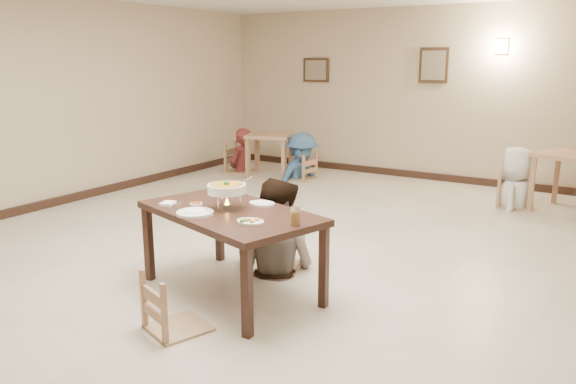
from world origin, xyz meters
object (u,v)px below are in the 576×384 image
Objects in this scene: chair_near at (176,275)px; bg_chair_rl at (518,172)px; main_table at (230,219)px; bg_diner_c at (520,147)px; bg_diner_a at (241,128)px; bg_diner_b at (301,133)px; bg_chair_ll at (241,144)px; drink_glass at (295,217)px; bg_table_right at (572,163)px; bg_table_left at (270,141)px; main_diner at (275,178)px; chair_far at (281,227)px; bg_chair_lr at (301,154)px; curry_warmer at (227,189)px.

chair_near is 5.68m from bg_chair_rl.
bg_chair_rl is at bearing -86.02° from chair_near.
bg_diner_c reaches higher than main_table.
bg_diner_b reaches higher than bg_diner_a.
bg_diner_b is at bearing 83.38° from bg_chair_rl.
chair_near is at bearing -158.40° from bg_chair_ll.
drink_glass is 5.09m from bg_table_right.
main_diner is at bearing -56.02° from bg_table_left.
bg_diner_c is at bearing -100.10° from bg_chair_ll.
chair_far is 0.82× the size of bg_chair_ll.
chair_far is 4.39m from bg_diner_b.
bg_diner_a is at bearing -80.86° from bg_chair_lr.
chair_near is 5.85m from bg_chair_lr.
chair_far is 5.76× the size of drink_glass.
chair_far is 0.85× the size of bg_chair_rl.
bg_table_left is 0.93× the size of bg_chair_ll.
curry_warmer is 0.23× the size of bg_diner_b.
bg_chair_lr is (-2.06, 5.47, -0.01)m from chair_near.
bg_chair_ll is (-3.29, 4.66, -0.17)m from main_table.
bg_diner_a is at bearing -179.22° from bg_table_right.
main_table is at bearing 86.17° from main_diner.
bg_diner_b is (-4.31, -0.06, 0.14)m from bg_table_right.
bg_diner_c is at bearing -32.95° from bg_chair_rl.
bg_diner_b is (-1.99, 3.95, -0.11)m from main_diner.
curry_warmer is 0.42× the size of bg_chair_lr.
chair_near is at bearing 157.59° from bg_chair_rl.
chair_near is 5.98m from bg_table_right.
bg_diner_b reaches higher than main_table.
bg_table_left is (-2.71, 5.46, 0.18)m from chair_near.
main_diner is 1.90× the size of bg_table_left.
bg_chair_rl is 3.64m from bg_diner_b.
bg_chair_rl is (4.28, 0.00, -0.13)m from bg_table_left.
bg_chair_ll is at bearing 179.70° from bg_table_left.
bg_diner_c reaches higher than drink_glass.
bg_diner_c reaches higher than bg_table_right.
curry_warmer is at bearing 170.89° from main_table.
bg_diner_b is (-2.02, 3.88, 0.40)m from chair_far.
bg_chair_rl is at bearing 69.92° from curry_warmer.
curry_warmer is 2.55× the size of drink_glass.
main_diner is 4.64m from bg_table_right.
bg_chair_rl is (1.60, 3.86, 0.08)m from chair_far.
chair_near is 5.86m from bg_diner_b.
bg_diner_c is at bearing -173.38° from bg_table_right.
bg_chair_rl is (1.69, 4.63, -0.46)m from curry_warmer.
chair_far is 0.52× the size of bg_diner_a.
bg_table_right is 0.71m from bg_chair_rl.
main_diner is at bearing -150.03° from bg_chair_ll.
bg_diner_b reaches higher than bg_chair_rl.
bg_diner_b reaches higher than bg_chair_ll.
curry_warmer is at bearing -18.65° from bg_diner_c.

